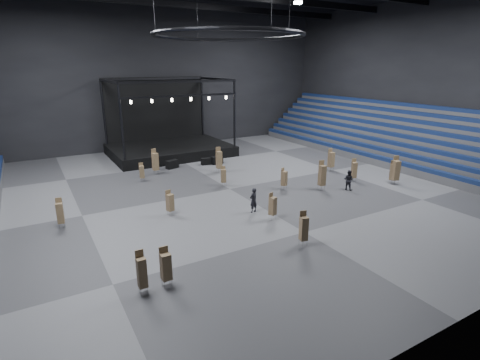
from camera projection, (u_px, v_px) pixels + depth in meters
floor at (230, 189)px, 33.75m from camera, size 50.00×50.00×0.00m
wall_back at (152, 79)px, 48.46m from camera, size 50.00×0.20×18.00m
wall_right at (420, 80)px, 43.03m from camera, size 0.20×42.00×18.00m
bleachers_right at (400, 144)px, 44.19m from camera, size 7.20×40.00×6.40m
stage at (168, 142)px, 46.75m from camera, size 14.00×10.00×9.20m
truss_ring at (228, 35)px, 29.90m from camera, size 12.30×12.30×5.15m
flight_case_left at (172, 164)px, 40.39m from camera, size 1.46×1.04×0.88m
flight_case_mid at (206, 161)px, 41.85m from camera, size 1.20×0.71×0.75m
flight_case_right at (217, 160)px, 42.15m from camera, size 1.36×0.81×0.86m
chair_stack_0 at (166, 266)px, 18.65m from camera, size 0.49×0.49×2.14m
chair_stack_1 at (393, 172)px, 34.94m from camera, size 0.48×0.48×2.27m
chair_stack_2 at (219, 159)px, 38.58m from camera, size 0.59×0.59×2.66m
chair_stack_3 at (142, 272)px, 18.06m from camera, size 0.43×0.43×2.28m
chair_stack_4 at (331, 159)px, 39.13m from camera, size 0.54×0.54×2.39m
chair_stack_5 at (322, 175)px, 33.12m from camera, size 0.60×0.60×2.70m
chair_stack_6 at (304, 228)px, 22.91m from camera, size 0.54×0.54×2.26m
chair_stack_7 at (155, 161)px, 37.94m from camera, size 0.62×0.62×2.64m
chair_stack_8 at (60, 212)px, 25.45m from camera, size 0.50×0.50×2.14m
chair_stack_9 at (170, 202)px, 27.56m from camera, size 0.56×0.56×1.96m
chair_stack_10 at (223, 175)px, 34.31m from camera, size 0.56×0.56×1.87m
chair_stack_11 at (142, 172)px, 35.69m from camera, size 0.45×0.45×1.82m
chair_stack_12 at (354, 170)px, 35.63m from camera, size 0.58×0.58×2.24m
chair_stack_13 at (273, 205)px, 26.85m from camera, size 0.56×0.56×2.01m
chair_stack_14 at (396, 170)px, 34.62m from camera, size 0.70×0.70×2.73m
chair_stack_15 at (284, 178)px, 33.38m from camera, size 0.58×0.58×1.99m
man_center at (253, 200)px, 28.19m from camera, size 0.80×0.63×1.92m
crew_member at (348, 180)px, 33.33m from camera, size 0.97×1.08×1.82m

